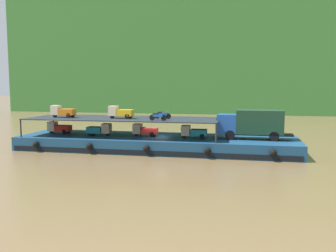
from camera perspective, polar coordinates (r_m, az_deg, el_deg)
ground_plane at (r=41.09m, az=-1.84°, el=-3.70°), size 400.00×400.00×0.00m
hillside_far_bank at (r=112.25m, az=7.07°, el=13.17°), size 110.06×41.08×36.83m
cargo_barge at (r=40.94m, az=-1.85°, el=-2.68°), size 30.78×8.53×1.50m
covered_lorry at (r=39.56m, az=12.97°, el=0.43°), size 7.90×2.46×3.10m
cargo_rack at (r=41.70m, az=-6.93°, el=1.17°), size 21.58×7.17×2.00m
mini_truck_lower_stern at (r=45.29m, az=-16.62°, el=-0.24°), size 2.75×1.22×1.38m
mini_truck_lower_aft at (r=42.29m, az=-10.60°, el=-0.52°), size 2.74×1.20×1.38m
mini_truck_lower_mid at (r=41.01m, az=-3.64°, el=-0.64°), size 2.75×1.21×1.38m
mini_truck_lower_fore at (r=39.43m, az=4.01°, el=-0.92°), size 2.76×1.24×1.38m
mini_truck_upper_stern at (r=43.92m, az=-16.09°, el=2.21°), size 2.76×1.23×1.38m
mini_truck_upper_mid at (r=41.23m, az=-7.40°, el=2.15°), size 2.74×1.20×1.38m
motorcycle_upper_port at (r=38.35m, az=-1.61°, el=1.51°), size 1.90×0.55×0.87m
motorcycle_upper_centre at (r=40.43m, az=-0.86°, el=1.76°), size 1.90×0.55×0.87m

